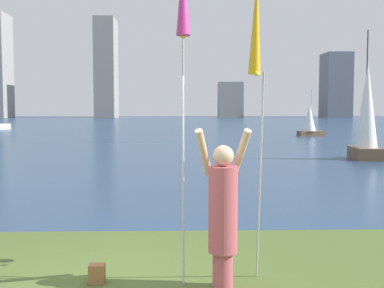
{
  "coord_description": "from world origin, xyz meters",
  "views": [
    {
      "loc": [
        0.82,
        -5.23,
        2.11
      ],
      "look_at": [
        1.13,
        6.89,
        1.2
      ],
      "focal_mm": 44.94,
      "sensor_mm": 36.0,
      "label": 1
    }
  ],
  "objects": [
    {
      "name": "bag",
      "position": [
        -0.18,
        0.45,
        0.12
      ],
      "size": [
        0.19,
        0.15,
        0.24
      ],
      "color": "brown",
      "rests_on": "ground"
    },
    {
      "name": "ground",
      "position": [
        0.0,
        50.95,
        -0.06
      ],
      "size": [
        120.0,
        138.0,
        0.12
      ],
      "color": "#475B28"
    },
    {
      "name": "skyline_tower_1",
      "position": [
        -15.02,
        100.05,
        10.61
      ],
      "size": [
        4.28,
        7.91,
        21.21
      ],
      "color": "gray",
      "rests_on": "ground"
    },
    {
      "name": "skyline_tower_3",
      "position": [
        35.41,
        100.62,
        7.06
      ],
      "size": [
        5.49,
        6.99,
        14.12
      ],
      "color": "slate",
      "rests_on": "ground"
    },
    {
      "name": "kite_flag_left",
      "position": [
        0.86,
        0.27,
        3.27
      ],
      "size": [
        0.16,
        0.44,
        3.87
      ],
      "color": "#B2B2B7",
      "rests_on": "ground"
    },
    {
      "name": "sailboat_6",
      "position": [
        10.62,
        30.65,
        1.09
      ],
      "size": [
        2.1,
        1.18,
        3.52
      ],
      "color": "brown",
      "rests_on": "ground"
    },
    {
      "name": "person",
      "position": [
        1.32,
        0.3,
        0.92
      ],
      "size": [
        0.69,
        0.51,
        1.88
      ],
      "rotation": [
        0.0,
        0.0,
        0.11
      ],
      "color": "#B24C59",
      "rests_on": "ground"
    },
    {
      "name": "sailboat_0",
      "position": [
        8.47,
        14.23,
        1.76
      ],
      "size": [
        1.15,
        1.89,
        5.28
      ],
      "color": "brown",
      "rests_on": "ground"
    },
    {
      "name": "kite_flag_right",
      "position": [
        1.78,
        0.89,
        3.11
      ],
      "size": [
        0.16,
        0.79,
        3.84
      ],
      "color": "#B2B2B7",
      "rests_on": "ground"
    },
    {
      "name": "skyline_tower_2",
      "position": [
        12.52,
        105.08,
        3.99
      ],
      "size": [
        5.51,
        4.95,
        7.97
      ],
      "color": "gray",
      "rests_on": "ground"
    }
  ]
}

